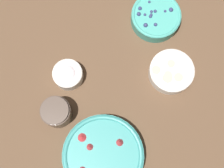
% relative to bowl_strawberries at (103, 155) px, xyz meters
% --- Properties ---
extents(ground_plane, '(4.00, 4.00, 0.00)m').
position_rel_bowl_strawberries_xyz_m(ground_plane, '(-0.26, -0.07, -0.04)').
color(ground_plane, brown).
extents(bowl_strawberries, '(0.26, 0.26, 0.08)m').
position_rel_bowl_strawberries_xyz_m(bowl_strawberries, '(0.00, 0.00, 0.00)').
color(bowl_strawberries, teal).
rests_on(bowl_strawberries, ground_plane).
extents(bowl_blueberries, '(0.18, 0.18, 0.06)m').
position_rel_bowl_strawberries_xyz_m(bowl_blueberries, '(-0.52, -0.04, -0.01)').
color(bowl_blueberries, '#47AD9E').
rests_on(bowl_blueberries, ground_plane).
extents(bowl_bananas, '(0.15, 0.15, 0.05)m').
position_rel_bowl_strawberries_xyz_m(bowl_bananas, '(-0.35, 0.09, -0.01)').
color(bowl_bananas, white).
rests_on(bowl_bananas, ground_plane).
extents(bowl_cream, '(0.10, 0.10, 0.06)m').
position_rel_bowl_strawberries_xyz_m(bowl_cream, '(-0.19, -0.23, -0.01)').
color(bowl_cream, silver).
rests_on(bowl_cream, ground_plane).
extents(jar_chocolate, '(0.10, 0.10, 0.09)m').
position_rel_bowl_strawberries_xyz_m(jar_chocolate, '(-0.06, -0.20, 0.00)').
color(jar_chocolate, '#4C3D33').
rests_on(jar_chocolate, ground_plane).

